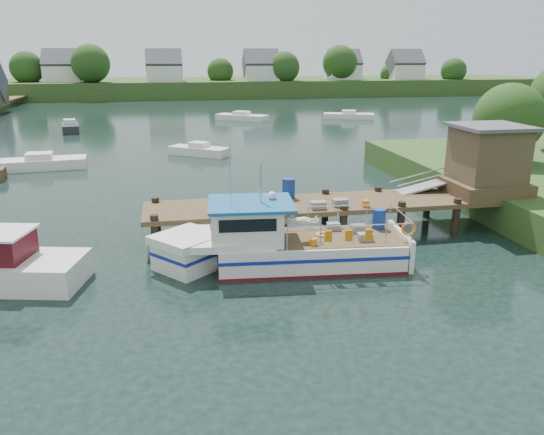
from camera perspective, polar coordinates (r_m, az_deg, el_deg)
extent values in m
plane|color=black|center=(22.68, 1.76, -1.90)|extent=(160.00, 160.00, 0.00)
cylinder|color=#332114|center=(33.32, 23.64, 5.55)|extent=(0.50, 0.50, 3.05)
sphere|color=#244417|center=(32.98, 24.15, 9.70)|extent=(3.90, 3.90, 3.90)
cube|color=#304C1F|center=(105.19, -8.59, 13.68)|extent=(140.00, 24.00, 3.00)
cylinder|color=#332114|center=(102.71, -24.66, 12.67)|extent=(0.60, 0.60, 4.20)
sphere|color=#244417|center=(102.60, -24.88, 14.39)|extent=(5.54, 5.54, 5.54)
cylinder|color=#332114|center=(96.82, -18.73, 13.30)|extent=(0.60, 0.60, 4.80)
sphere|color=#244417|center=(96.70, -18.93, 15.39)|extent=(6.34, 6.34, 6.34)
cylinder|color=#332114|center=(98.09, -11.99, 13.33)|extent=(0.60, 0.60, 3.00)
sphere|color=#244417|center=(97.99, -12.07, 14.62)|extent=(3.96, 3.96, 3.96)
cylinder|color=#332114|center=(100.54, -5.53, 13.86)|extent=(0.60, 0.60, 3.60)
sphere|color=#244417|center=(100.43, -5.58, 15.38)|extent=(4.75, 4.75, 4.75)
cylinder|color=#332114|center=(98.27, 1.29, 14.04)|extent=(0.60, 0.60, 4.20)
sphere|color=#244417|center=(98.15, 1.30, 15.85)|extent=(5.54, 5.54, 5.54)
cylinder|color=#332114|center=(103.05, 7.23, 14.22)|extent=(0.60, 0.60, 4.80)
sphere|color=#244417|center=(102.94, 7.30, 16.19)|extent=(6.34, 6.34, 6.34)
cylinder|color=#332114|center=(108.83, 12.55, 13.63)|extent=(0.60, 0.60, 3.00)
sphere|color=#244417|center=(108.74, 12.63, 14.80)|extent=(3.96, 3.96, 3.96)
cylinder|color=#332114|center=(110.09, 18.81, 13.34)|extent=(0.60, 0.60, 3.60)
sphere|color=#244417|center=(109.99, 18.95, 14.72)|extent=(4.75, 4.75, 4.75)
cube|color=silver|center=(100.46, -21.51, 14.05)|extent=(6.00, 5.00, 3.00)
cube|color=#47474C|center=(100.41, -21.63, 15.13)|extent=(6.20, 5.09, 5.09)
cube|color=silver|center=(97.97, -11.48, 14.82)|extent=(6.00, 5.00, 3.00)
cube|color=#47474C|center=(97.92, -11.55, 15.93)|extent=(6.20, 5.09, 5.09)
cube|color=silver|center=(98.41, -1.19, 15.15)|extent=(6.00, 5.00, 3.00)
cube|color=#47474C|center=(98.36, -1.19, 16.26)|extent=(6.20, 5.09, 5.09)
cube|color=silver|center=(104.25, 7.63, 15.12)|extent=(6.00, 5.00, 3.00)
cube|color=#47474C|center=(104.20, 7.67, 16.16)|extent=(6.20, 5.09, 5.09)
cube|color=silver|center=(107.71, 14.08, 14.83)|extent=(6.00, 5.00, 3.00)
cube|color=#47474C|center=(107.66, 14.16, 15.84)|extent=(6.20, 5.09, 5.09)
cube|color=#4E3B25|center=(88.26, -26.74, 11.20)|extent=(2.20, 20.00, 0.25)
cube|color=#4E3B25|center=(22.80, 6.70, 1.51)|extent=(16.00, 3.00, 0.20)
cylinder|color=black|center=(20.75, -12.41, -2.25)|extent=(0.32, 0.32, 1.90)
cylinder|color=black|center=(23.22, -12.31, -0.16)|extent=(0.32, 0.32, 1.90)
cylinder|color=black|center=(20.81, -5.52, -1.86)|extent=(0.32, 0.32, 1.90)
cylinder|color=black|center=(23.28, -6.16, 0.19)|extent=(0.32, 0.32, 1.90)
cylinder|color=black|center=(21.17, 1.23, -1.45)|extent=(0.32, 0.32, 1.90)
cylinder|color=black|center=(23.60, -0.10, 0.53)|extent=(0.32, 0.32, 1.90)
cylinder|color=black|center=(21.81, 7.66, -1.04)|extent=(0.32, 0.32, 1.90)
cylinder|color=black|center=(24.17, 5.73, 0.84)|extent=(0.32, 0.32, 1.90)
cylinder|color=black|center=(22.71, 13.66, -0.64)|extent=(0.32, 0.32, 1.90)
cylinder|color=black|center=(24.99, 11.24, 1.14)|extent=(0.32, 0.32, 1.90)
cylinder|color=black|center=(23.84, 19.14, -0.28)|extent=(0.32, 0.32, 1.90)
cylinder|color=black|center=(26.02, 16.35, 1.40)|extent=(0.32, 0.32, 1.90)
cylinder|color=black|center=(25.16, 24.09, 0.06)|extent=(0.32, 0.32, 1.90)
cylinder|color=black|center=(27.24, 21.04, 1.63)|extent=(0.32, 0.32, 1.90)
cube|color=#4E3B25|center=(25.67, 21.83, 3.07)|extent=(3.20, 3.00, 0.60)
cube|color=#4D3B2B|center=(25.39, 22.18, 6.13)|extent=(2.60, 2.60, 2.40)
cube|color=#47474C|center=(25.21, 22.51, 9.03)|extent=(3.00, 3.00, 0.15)
cube|color=#A5A8AD|center=(25.30, 16.34, 3.31)|extent=(3.34, 0.90, 0.79)
cylinder|color=silver|center=(24.84, 16.85, 4.21)|extent=(3.34, 0.05, 0.76)
cylinder|color=silver|center=(25.53, 16.03, 4.61)|extent=(3.34, 0.05, 0.76)
cube|color=slate|center=(21.53, 4.98, 1.34)|extent=(0.60, 0.40, 0.30)
cube|color=slate|center=(22.00, 7.35, 1.61)|extent=(0.60, 0.40, 0.30)
cylinder|color=orange|center=(22.06, 10.06, 1.50)|extent=(0.30, 0.30, 0.28)
cylinder|color=navy|center=(23.04, 1.80, 3.18)|extent=(0.56, 0.56, 0.85)
cube|color=silver|center=(19.47, 3.98, -3.63)|extent=(6.80, 3.21, 1.01)
cube|color=silver|center=(19.24, -9.06, -4.07)|extent=(2.63, 2.63, 1.01)
cube|color=silver|center=(19.03, -9.15, -2.28)|extent=(2.89, 2.87, 0.31)
cube|color=silver|center=(19.00, -6.50, -2.28)|extent=(1.97, 2.65, 0.26)
cube|color=navy|center=(19.43, 3.99, -3.28)|extent=(6.89, 3.26, 0.12)
cube|color=navy|center=(19.20, -9.08, -3.71)|extent=(2.67, 2.67, 0.12)
cube|color=#5F0D14|center=(19.64, 3.96, -4.89)|extent=(6.89, 3.24, 0.12)
cube|color=#4E3B25|center=(19.50, 7.07, -2.09)|extent=(4.94, 2.79, 0.04)
cube|color=silver|center=(20.29, 13.59, -2.96)|extent=(0.41, 2.64, 1.19)
cube|color=silver|center=(18.84, -2.81, -0.57)|extent=(2.66, 2.50, 1.32)
cube|color=black|center=(17.67, -2.62, -0.89)|extent=(1.93, 0.21, 0.44)
cube|color=black|center=(19.87, -3.00, 1.16)|extent=(1.93, 0.21, 0.44)
cube|color=black|center=(18.74, -6.61, 0.08)|extent=(0.18, 1.58, 0.44)
cube|color=#17578F|center=(18.65, -2.30, 1.50)|extent=(3.20, 2.81, 0.11)
cylinder|color=silver|center=(18.49, -1.24, 3.76)|extent=(0.08, 0.08, 1.41)
cylinder|color=silver|center=(17.93, -4.50, 4.44)|extent=(0.02, 0.02, 2.11)
cylinder|color=silver|center=(18.79, -4.58, 5.03)|extent=(0.02, 0.02, 2.11)
sphere|color=silver|center=(19.00, 0.01, 2.36)|extent=(0.34, 0.34, 0.32)
cylinder|color=silver|center=(18.15, 8.41, -0.86)|extent=(4.38, 0.43, 0.04)
cylinder|color=silver|center=(20.40, 6.78, 1.23)|extent=(4.38, 0.43, 0.04)
cylinder|color=silver|center=(19.90, 13.79, 0.43)|extent=(0.25, 2.41, 0.04)
cylinder|color=silver|center=(17.89, 1.64, -2.36)|extent=(0.04, 0.04, 0.84)
cylinder|color=silver|center=(20.17, 0.75, -0.07)|extent=(0.04, 0.04, 0.84)
cylinder|color=silver|center=(18.06, 5.24, -2.22)|extent=(0.04, 0.04, 0.84)
cylinder|color=silver|center=(20.33, 3.95, 0.03)|extent=(0.04, 0.04, 0.84)
cylinder|color=silver|center=(18.31, 8.75, -2.09)|extent=(0.04, 0.04, 0.84)
cylinder|color=silver|center=(20.55, 7.09, 0.12)|extent=(0.04, 0.04, 0.84)
cylinder|color=silver|center=(18.63, 12.16, -1.95)|extent=(0.04, 0.04, 0.84)
cylinder|color=silver|center=(20.83, 10.16, 0.22)|extent=(0.04, 0.04, 0.84)
cylinder|color=silver|center=(18.93, 14.83, -1.83)|extent=(0.04, 0.04, 0.84)
cylinder|color=silver|center=(21.10, 12.57, 0.29)|extent=(0.04, 0.04, 0.84)
cube|color=slate|center=(19.18, 10.00, -2.08)|extent=(0.56, 0.40, 0.28)
cube|color=slate|center=(20.06, 9.27, -1.18)|extent=(0.56, 0.40, 0.28)
cube|color=slate|center=(20.18, 6.60, -0.95)|extent=(0.51, 0.38, 0.28)
cylinder|color=navy|center=(20.55, 11.42, -0.15)|extent=(0.53, 0.53, 0.77)
cylinder|color=orange|center=(18.52, 4.44, -2.62)|extent=(0.29, 0.29, 0.26)
torus|color=#BFB28C|center=(19.53, 5.46, -1.83)|extent=(0.53, 0.53, 0.11)
torus|color=orange|center=(19.38, 14.50, -1.15)|extent=(0.55, 0.14, 0.55)
cube|color=orange|center=(18.08, 6.08, -2.01)|extent=(0.25, 0.11, 0.40)
cube|color=orange|center=(18.23, 8.24, -1.93)|extent=(0.25, 0.11, 0.40)
cube|color=orange|center=(18.41, 10.37, -1.85)|extent=(0.25, 0.11, 0.40)
imported|color=silver|center=(18.72, 2.61, -0.32)|extent=(0.42, 0.59, 1.55)
cube|color=#480C13|center=(19.58, -27.13, -2.77)|extent=(2.03, 2.03, 0.89)
cube|color=silver|center=(65.41, 8.25, 10.75)|extent=(6.29, 3.93, 0.64)
cube|color=silver|center=(65.36, 8.26, 11.17)|extent=(2.06, 1.91, 0.41)
cube|color=silver|center=(39.11, -23.67, 5.31)|extent=(6.11, 2.61, 0.69)
cube|color=silver|center=(39.02, -23.76, 6.06)|extent=(1.80, 1.59, 0.45)
cube|color=silver|center=(41.14, -7.84, 7.08)|extent=(4.72, 3.96, 0.65)
cube|color=silver|center=(41.06, -7.87, 7.76)|extent=(1.71, 1.66, 0.42)
cube|color=silver|center=(41.56, 15.96, 6.67)|extent=(6.48, 5.39, 0.64)
cube|color=silver|center=(41.48, 16.01, 7.33)|extent=(2.34, 2.27, 0.41)
cube|color=silver|center=(63.40, -3.26, 10.70)|extent=(6.16, 5.20, 0.66)
cube|color=silver|center=(63.34, -3.27, 11.15)|extent=(2.23, 2.18, 0.42)
cube|color=black|center=(57.27, -20.89, 9.00)|extent=(2.33, 4.71, 0.79)
cube|color=silver|center=(57.20, -20.95, 9.59)|extent=(1.29, 1.44, 0.51)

